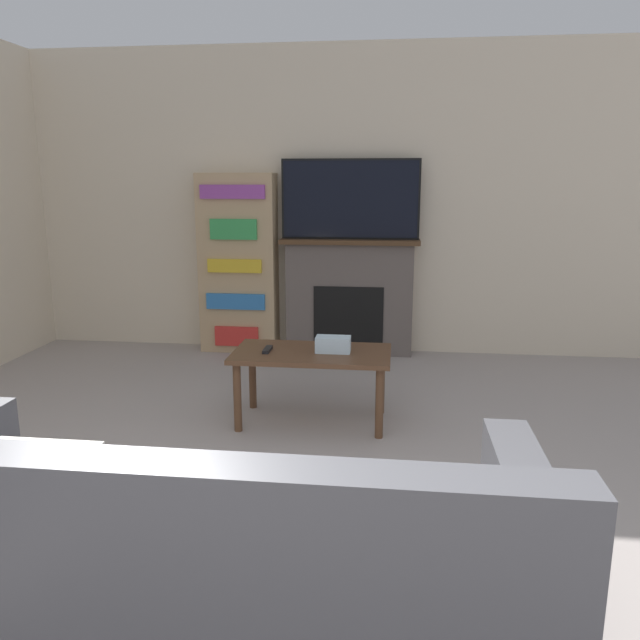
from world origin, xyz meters
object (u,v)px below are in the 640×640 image
(coffee_table, at_px, (312,361))
(bookshelf, at_px, (238,264))
(tv, at_px, (350,199))
(fireplace, at_px, (349,296))
(couch, at_px, (202,570))

(coffee_table, distance_m, bookshelf, 1.95)
(tv, relative_size, bookshelf, 0.75)
(fireplace, distance_m, couch, 3.77)
(couch, bearing_deg, bookshelf, 102.19)
(tv, xyz_separation_m, bookshelf, (-1.01, -0.00, -0.58))
(fireplace, bearing_deg, tv, -90.00)
(bookshelf, bearing_deg, coffee_table, -61.97)
(couch, xyz_separation_m, bookshelf, (-0.81, 3.73, 0.52))
(fireplace, xyz_separation_m, coffee_table, (-0.11, -1.71, -0.11))
(fireplace, relative_size, couch, 0.55)
(fireplace, xyz_separation_m, couch, (-0.21, -3.75, -0.24))
(coffee_table, bearing_deg, fireplace, 86.23)
(fireplace, xyz_separation_m, tv, (-0.00, -0.02, 0.86))
(coffee_table, xyz_separation_m, bookshelf, (-0.90, 1.69, 0.40))
(tv, relative_size, couch, 0.54)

